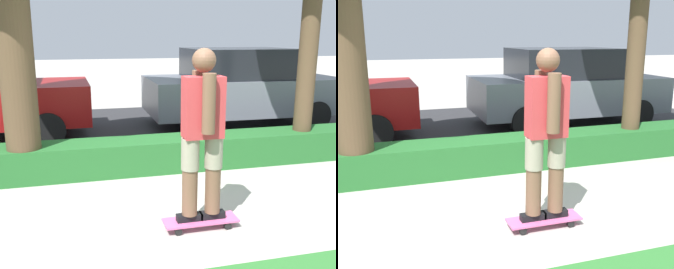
# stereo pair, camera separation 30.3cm
# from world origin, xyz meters

# --- Properties ---
(ground_plane) EXTENTS (60.00, 60.00, 0.00)m
(ground_plane) POSITION_xyz_m (0.00, 0.00, 0.00)
(ground_plane) COLOR #ADA89E
(street_asphalt) EXTENTS (12.30, 5.00, 0.01)m
(street_asphalt) POSITION_xyz_m (0.00, 4.20, 0.00)
(street_asphalt) COLOR #2D2D30
(street_asphalt) RESTS_ON ground_plane
(hedge_row) EXTENTS (12.30, 0.60, 0.46)m
(hedge_row) POSITION_xyz_m (0.00, 1.60, 0.23)
(hedge_row) COLOR #236028
(hedge_row) RESTS_ON ground_plane
(skateboard) EXTENTS (0.76, 0.24, 0.10)m
(skateboard) POSITION_xyz_m (0.20, -0.29, 0.08)
(skateboard) COLOR #DB5B93
(skateboard) RESTS_ON ground_plane
(skater_person) EXTENTS (0.50, 0.44, 1.70)m
(skater_person) POSITION_xyz_m (0.20, -0.29, 1.00)
(skater_person) COLOR black
(skater_person) RESTS_ON skateboard
(parked_car_middle) EXTENTS (4.09, 1.99, 1.64)m
(parked_car_middle) POSITION_xyz_m (2.54, 4.09, 0.83)
(parked_car_middle) COLOR slate
(parked_car_middle) RESTS_ON ground_plane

